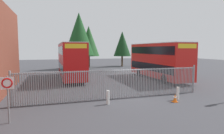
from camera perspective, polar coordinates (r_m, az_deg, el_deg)
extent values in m
plane|color=#3D3D42|center=(22.68, -3.06, -4.14)|extent=(100.00, 100.00, 0.00)
cylinder|color=gray|center=(14.14, -27.52, -5.99)|extent=(0.06, 0.06, 2.20)
cylinder|color=gray|center=(14.11, -26.95, -5.99)|extent=(0.06, 0.06, 2.20)
cylinder|color=gray|center=(14.09, -26.39, -5.98)|extent=(0.06, 0.06, 2.20)
cylinder|color=gray|center=(14.07, -25.82, -5.97)|extent=(0.06, 0.06, 2.20)
cylinder|color=gray|center=(14.05, -25.26, -5.97)|extent=(0.06, 0.06, 2.20)
cylinder|color=gray|center=(14.03, -24.69, -5.96)|extent=(0.06, 0.06, 2.20)
cylinder|color=gray|center=(14.01, -24.12, -5.95)|extent=(0.06, 0.06, 2.20)
cylinder|color=gray|center=(14.00, -23.54, -5.94)|extent=(0.06, 0.06, 2.20)
cylinder|color=gray|center=(13.98, -22.97, -5.93)|extent=(0.06, 0.06, 2.20)
cylinder|color=gray|center=(13.97, -22.40, -5.92)|extent=(0.06, 0.06, 2.20)
cylinder|color=gray|center=(13.96, -21.82, -5.91)|extent=(0.06, 0.06, 2.20)
cylinder|color=gray|center=(13.95, -21.24, -5.90)|extent=(0.06, 0.06, 2.20)
cylinder|color=gray|center=(13.94, -20.67, -5.88)|extent=(0.06, 0.06, 2.20)
cylinder|color=gray|center=(13.93, -20.09, -5.87)|extent=(0.06, 0.06, 2.20)
cylinder|color=gray|center=(13.93, -19.51, -5.86)|extent=(0.06, 0.06, 2.20)
cylinder|color=gray|center=(13.92, -18.93, -5.84)|extent=(0.06, 0.06, 2.20)
cylinder|color=gray|center=(13.92, -18.35, -5.83)|extent=(0.06, 0.06, 2.20)
cylinder|color=gray|center=(13.92, -17.78, -5.81)|extent=(0.06, 0.06, 2.20)
cylinder|color=gray|center=(13.92, -17.20, -5.80)|extent=(0.06, 0.06, 2.20)
cylinder|color=gray|center=(13.92, -16.62, -5.78)|extent=(0.06, 0.06, 2.20)
cylinder|color=gray|center=(13.92, -16.04, -5.76)|extent=(0.06, 0.06, 2.20)
cylinder|color=gray|center=(13.92, -15.46, -5.74)|extent=(0.06, 0.06, 2.20)
cylinder|color=gray|center=(13.93, -14.88, -5.73)|extent=(0.06, 0.06, 2.20)
cylinder|color=gray|center=(13.93, -14.30, -5.71)|extent=(0.06, 0.06, 2.20)
cylinder|color=gray|center=(13.94, -13.73, -5.69)|extent=(0.06, 0.06, 2.20)
cylinder|color=gray|center=(13.95, -13.15, -5.67)|extent=(0.06, 0.06, 2.20)
cylinder|color=gray|center=(13.96, -12.58, -5.65)|extent=(0.06, 0.06, 2.20)
cylinder|color=gray|center=(13.97, -12.00, -5.63)|extent=(0.06, 0.06, 2.20)
cylinder|color=gray|center=(13.99, -11.43, -5.60)|extent=(0.06, 0.06, 2.20)
cylinder|color=gray|center=(14.00, -10.86, -5.58)|extent=(0.06, 0.06, 2.20)
cylinder|color=gray|center=(14.02, -10.28, -5.56)|extent=(0.06, 0.06, 2.20)
cylinder|color=gray|center=(14.04, -9.72, -5.54)|extent=(0.06, 0.06, 2.20)
cylinder|color=gray|center=(14.06, -9.15, -5.51)|extent=(0.06, 0.06, 2.20)
cylinder|color=gray|center=(14.08, -8.58, -5.49)|extent=(0.06, 0.06, 2.20)
cylinder|color=gray|center=(14.10, -8.02, -5.46)|extent=(0.06, 0.06, 2.20)
cylinder|color=gray|center=(14.12, -7.45, -5.44)|extent=(0.06, 0.06, 2.20)
cylinder|color=gray|center=(14.15, -6.89, -5.41)|extent=(0.06, 0.06, 2.20)
cylinder|color=gray|center=(14.17, -6.34, -5.39)|extent=(0.06, 0.06, 2.20)
cylinder|color=gray|center=(14.20, -5.78, -5.36)|extent=(0.06, 0.06, 2.20)
cylinder|color=gray|center=(14.23, -5.23, -5.33)|extent=(0.06, 0.06, 2.20)
cylinder|color=gray|center=(14.26, -4.67, -5.31)|extent=(0.06, 0.06, 2.20)
cylinder|color=gray|center=(14.29, -4.12, -5.28)|extent=(0.06, 0.06, 2.20)
cylinder|color=gray|center=(14.32, -3.58, -5.25)|extent=(0.06, 0.06, 2.20)
cylinder|color=gray|center=(14.36, -3.03, -5.22)|extent=(0.06, 0.06, 2.20)
cylinder|color=gray|center=(14.39, -2.49, -5.20)|extent=(0.06, 0.06, 2.20)
cylinder|color=gray|center=(14.43, -1.95, -5.17)|extent=(0.06, 0.06, 2.20)
cylinder|color=gray|center=(14.46, -1.42, -5.14)|extent=(0.06, 0.06, 2.20)
cylinder|color=gray|center=(14.50, -0.88, -5.11)|extent=(0.06, 0.06, 2.20)
cylinder|color=gray|center=(14.54, -0.35, -5.08)|extent=(0.06, 0.06, 2.20)
cylinder|color=gray|center=(14.59, 0.18, -5.05)|extent=(0.06, 0.06, 2.20)
cylinder|color=gray|center=(14.63, 0.70, -5.02)|extent=(0.06, 0.06, 2.20)
cylinder|color=gray|center=(14.67, 1.22, -4.99)|extent=(0.06, 0.06, 2.20)
cylinder|color=gray|center=(14.72, 1.74, -4.96)|extent=(0.06, 0.06, 2.20)
cylinder|color=gray|center=(14.76, 2.25, -4.93)|extent=(0.06, 0.06, 2.20)
cylinder|color=gray|center=(14.81, 2.76, -4.90)|extent=(0.06, 0.06, 2.20)
cylinder|color=gray|center=(14.86, 3.27, -4.87)|extent=(0.06, 0.06, 2.20)
cylinder|color=gray|center=(14.91, 3.78, -4.83)|extent=(0.06, 0.06, 2.20)
cylinder|color=gray|center=(14.96, 4.28, -4.80)|extent=(0.06, 0.06, 2.20)
cylinder|color=gray|center=(15.01, 4.78, -4.77)|extent=(0.06, 0.06, 2.20)
cylinder|color=gray|center=(15.06, 5.27, -4.74)|extent=(0.06, 0.06, 2.20)
cylinder|color=gray|center=(15.12, 5.76, -4.71)|extent=(0.06, 0.06, 2.20)
cylinder|color=gray|center=(15.17, 6.25, -4.68)|extent=(0.06, 0.06, 2.20)
cylinder|color=gray|center=(15.23, 6.73, -4.64)|extent=(0.06, 0.06, 2.20)
cylinder|color=gray|center=(15.29, 7.21, -4.61)|extent=(0.06, 0.06, 2.20)
cylinder|color=gray|center=(15.35, 7.69, -4.58)|extent=(0.06, 0.06, 2.20)
cylinder|color=gray|center=(15.41, 8.16, -4.55)|extent=(0.06, 0.06, 2.20)
cylinder|color=gray|center=(15.47, 8.63, -4.51)|extent=(0.06, 0.06, 2.20)
cylinder|color=gray|center=(15.53, 9.09, -4.48)|extent=(0.06, 0.06, 2.20)
cylinder|color=gray|center=(15.59, 9.56, -4.45)|extent=(0.06, 0.06, 2.20)
cylinder|color=gray|center=(15.65, 10.01, -4.42)|extent=(0.06, 0.06, 2.20)
cylinder|color=gray|center=(15.72, 10.47, -4.38)|extent=(0.06, 0.06, 2.20)
cylinder|color=gray|center=(15.78, 10.92, -4.35)|extent=(0.06, 0.06, 2.20)
cylinder|color=gray|center=(15.85, 11.36, -4.32)|extent=(0.06, 0.06, 2.20)
cylinder|color=gray|center=(15.92, 11.81, -4.29)|extent=(0.06, 0.06, 2.20)
cylinder|color=gray|center=(15.99, 12.24, -4.25)|extent=(0.06, 0.06, 2.20)
cylinder|color=gray|center=(16.06, 12.68, -4.22)|extent=(0.06, 0.06, 2.20)
cylinder|color=gray|center=(16.13, 13.11, -4.19)|extent=(0.06, 0.06, 2.20)
cylinder|color=gray|center=(16.20, 13.54, -4.16)|extent=(0.06, 0.06, 2.20)
cylinder|color=gray|center=(16.27, 13.96, -4.12)|extent=(0.06, 0.06, 2.20)
cylinder|color=gray|center=(16.34, 14.38, -4.09)|extent=(0.06, 0.06, 2.20)
cylinder|color=gray|center=(16.42, 14.80, -4.06)|extent=(0.06, 0.06, 2.20)
cylinder|color=gray|center=(16.49, 15.21, -4.03)|extent=(0.06, 0.06, 2.20)
cylinder|color=gray|center=(16.57, 15.62, -4.00)|extent=(0.06, 0.06, 2.20)
cylinder|color=gray|center=(16.64, 16.02, -3.96)|extent=(0.06, 0.06, 2.20)
cylinder|color=gray|center=(16.72, 16.42, -3.93)|extent=(0.06, 0.06, 2.20)
cylinder|color=gray|center=(16.80, 16.82, -3.90)|extent=(0.06, 0.06, 2.20)
cylinder|color=gray|center=(16.88, 17.21, -3.87)|extent=(0.06, 0.06, 2.20)
cylinder|color=gray|center=(16.96, 17.60, -3.84)|extent=(0.06, 0.06, 2.20)
cylinder|color=gray|center=(17.04, 17.99, -3.81)|extent=(0.06, 0.06, 2.20)
cylinder|color=gray|center=(17.12, 18.37, -3.78)|extent=(0.06, 0.06, 2.20)
cylinder|color=gray|center=(17.20, 18.75, -3.74)|extent=(0.06, 0.06, 2.20)
cylinder|color=gray|center=(17.28, 19.12, -3.71)|extent=(0.06, 0.06, 2.20)
cylinder|color=gray|center=(17.37, 19.50, -3.68)|extent=(0.06, 0.06, 2.20)
cylinder|color=gray|center=(17.45, 19.86, -3.65)|extent=(0.06, 0.06, 2.20)
cylinder|color=gray|center=(17.53, 20.23, -3.62)|extent=(0.06, 0.06, 2.20)
cylinder|color=gray|center=(17.62, 20.59, -3.59)|extent=(0.06, 0.06, 2.20)
cylinder|color=gray|center=(17.71, 20.95, -3.56)|extent=(0.06, 0.06, 2.20)
cylinder|color=gray|center=(17.79, 21.30, -3.53)|extent=(0.06, 0.06, 2.20)
cylinder|color=gray|center=(17.88, 21.65, -3.50)|extent=(0.06, 0.06, 2.20)
cylinder|color=gray|center=(17.97, 22.00, -3.47)|extent=(0.06, 0.06, 2.20)
cylinder|color=gray|center=(18.06, 22.34, -3.44)|extent=(0.06, 0.06, 2.20)
cylinder|color=gray|center=(18.15, 22.68, -3.41)|extent=(0.06, 0.06, 2.20)
cylinder|color=gray|center=(14.50, 0.97, -1.04)|extent=(14.14, 0.07, 0.07)
cylinder|color=gray|center=(14.12, -27.53, -5.69)|extent=(0.14, 0.14, 2.35)
cylinder|color=gray|center=(18.14, 22.69, -3.18)|extent=(0.14, 0.14, 2.35)
cube|color=red|center=(24.85, 13.23, 2.01)|extent=(2.50, 10.80, 4.00)
cube|color=black|center=(24.90, 13.19, 0.17)|extent=(2.54, 10.37, 0.90)
cube|color=black|center=(24.81, 13.29, 4.77)|extent=(2.54, 10.37, 0.90)
cube|color=yellow|center=(20.40, 21.07, 5.74)|extent=(2.12, 0.12, 0.44)
cube|color=silver|center=(24.82, 13.33, 6.69)|extent=(2.50, 10.80, 0.08)
cylinder|color=black|center=(21.62, 15.16, -3.39)|extent=(0.30, 1.04, 1.04)
cylinder|color=black|center=(22.88, 19.81, -3.05)|extent=(0.30, 1.04, 1.04)
cylinder|color=black|center=(27.10, 7.93, -1.52)|extent=(0.30, 1.04, 1.04)
cylinder|color=black|center=(28.11, 11.98, -1.34)|extent=(0.30, 1.04, 1.04)
cube|color=red|center=(24.82, -11.94, 2.03)|extent=(2.50, 10.80, 4.00)
cube|color=black|center=(24.88, -11.91, 0.19)|extent=(2.54, 10.37, 0.90)
cube|color=black|center=(24.79, -12.00, 4.80)|extent=(2.54, 10.37, 0.90)
cube|color=yellow|center=(19.47, -10.48, 6.04)|extent=(2.12, 0.12, 0.44)
cube|color=silver|center=(24.79, -12.03, 6.72)|extent=(2.50, 10.80, 0.08)
cylinder|color=black|center=(21.60, -13.88, -3.37)|extent=(0.30, 1.04, 1.04)
cylinder|color=black|center=(21.84, -8.11, -3.17)|extent=(0.30, 1.04, 1.04)
cylinder|color=black|center=(27.85, -14.73, -1.46)|extent=(0.30, 1.04, 1.04)
cylinder|color=black|center=(28.04, -10.23, -1.33)|extent=(0.30, 1.04, 1.04)
cylinder|color=silver|center=(13.26, -1.20, -8.87)|extent=(0.20, 0.20, 0.95)
cylinder|color=silver|center=(15.21, 18.64, -7.30)|extent=(0.20, 0.20, 0.95)
cube|color=orange|center=(14.61, 17.87, -9.63)|extent=(0.34, 0.34, 0.04)
cone|color=orange|center=(14.54, 17.91, -8.51)|extent=(0.28, 0.28, 0.55)
cylinder|color=white|center=(14.53, 17.91, -8.40)|extent=(0.19, 0.19, 0.07)
cylinder|color=slate|center=(11.12, -28.03, -8.45)|extent=(0.08, 0.08, 2.40)
cube|color=white|center=(10.91, -28.27, -4.16)|extent=(0.60, 0.03, 0.60)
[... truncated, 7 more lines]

